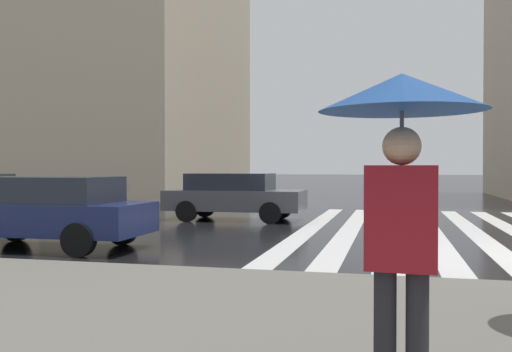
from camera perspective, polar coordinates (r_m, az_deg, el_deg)
zebra_crossing at (r=14.85m, az=19.28°, el=-5.30°), size 13.00×7.50×0.01m
haussmann_block_mid at (r=39.03m, az=-22.35°, el=13.58°), size 15.26×25.09×20.83m
car_dark_grey at (r=16.86m, az=-2.24°, el=-1.95°), size 1.85×4.10×1.41m
car_navy at (r=11.75m, az=-20.54°, el=-3.26°), size 1.85×4.10×1.41m
pedestrian_by_billboard at (r=3.31m, az=14.59°, el=3.17°), size 0.96×0.96×1.99m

